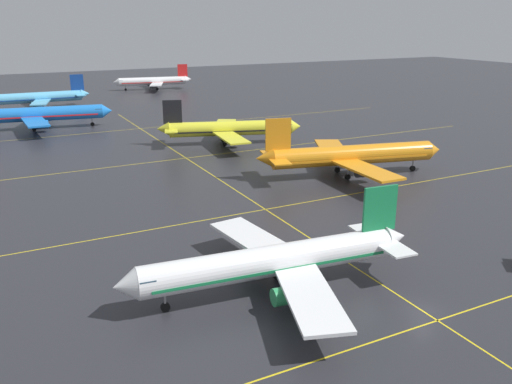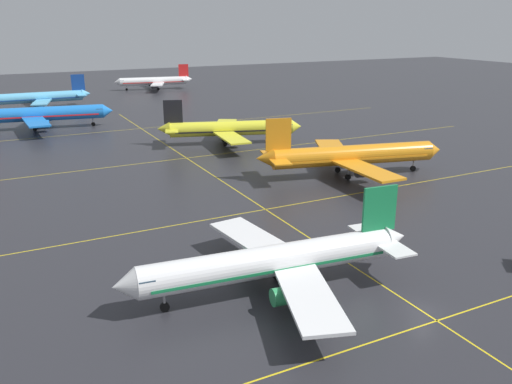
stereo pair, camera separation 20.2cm
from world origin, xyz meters
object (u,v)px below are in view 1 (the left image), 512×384
airliner_third_row (229,129)px  airliner_second_row (350,155)px  airliner_front_gate (275,261)px  airliner_distant_taxiway (154,81)px  airliner_far_left_stand (39,114)px  airliner_far_right_stand (37,98)px

airliner_third_row → airliner_second_row: bearing=-75.4°
airliner_second_row → airliner_third_row: bearing=104.6°
airliner_front_gate → airliner_second_row: airliner_second_row is taller
airliner_third_row → airliner_distant_taxiway: 114.48m
airliner_third_row → airliner_far_left_stand: airliner_far_left_stand is taller
airliner_front_gate → airliner_distant_taxiway: airliner_front_gate is taller
airliner_front_gate → airliner_far_right_stand: bearing=93.8°
airliner_third_row → airliner_far_left_stand: bearing=134.0°
airliner_far_right_stand → airliner_distant_taxiway: size_ratio=1.05×
airliner_far_left_stand → airliner_far_right_stand: size_ratio=1.10×
airliner_front_gate → airliner_third_row: bearing=69.6°
airliner_distant_taxiway → airliner_front_gate: bearing=-102.6°
airliner_third_row → airliner_far_right_stand: (-36.80, 80.55, -0.02)m
airliner_far_left_stand → airliner_far_right_stand: airliner_far_left_stand is taller
airliner_far_right_stand → airliner_distant_taxiway: 61.10m
airliner_far_left_stand → airliner_far_right_stand: bearing=85.1°
airliner_second_row → airliner_third_row: size_ratio=1.10×
airliner_second_row → airliner_distant_taxiway: 150.57m
airliner_second_row → airliner_far_left_stand: 93.03m
airliner_third_row → airliner_far_right_stand: 88.56m
airliner_far_left_stand → airliner_far_right_stand: (3.35, 38.91, -0.40)m
airliner_front_gate → airliner_far_right_stand: 152.54m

